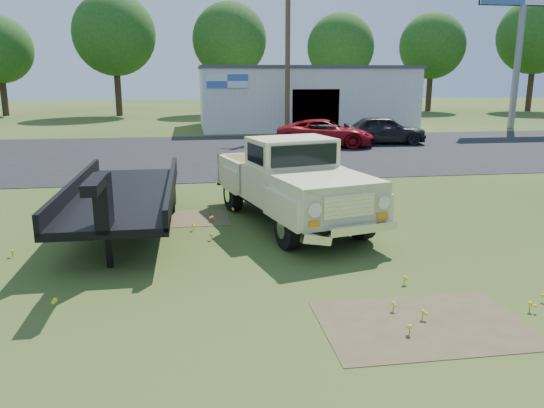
{
  "coord_description": "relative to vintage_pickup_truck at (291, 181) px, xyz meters",
  "views": [
    {
      "loc": [
        -1.78,
        -9.74,
        3.59
      ],
      "look_at": [
        -0.14,
        1.0,
        0.93
      ],
      "focal_mm": 35.0,
      "sensor_mm": 36.0,
      "label": 1
    }
  ],
  "objects": [
    {
      "name": "commercial_building",
      "position": [
        5.4,
        24.29,
        1.04
      ],
      "size": [
        14.2,
        8.2,
        4.15
      ],
      "color": "beige",
      "rests_on": "ground"
    },
    {
      "name": "dirt_patch_a",
      "position": [
        0.91,
        -5.7,
        -1.06
      ],
      "size": [
        3.0,
        2.0,
        0.01
      ],
      "primitive_type": "cube",
      "color": "brown",
      "rests_on": "ground"
    },
    {
      "name": "dirt_patch_b",
      "position": [
        -2.59,
        0.8,
        -1.06
      ],
      "size": [
        2.2,
        1.6,
        0.01
      ],
      "primitive_type": "cube",
      "color": "brown",
      "rests_on": "ground"
    },
    {
      "name": "treeline_g",
      "position": [
        31.41,
        37.3,
        6.19
      ],
      "size": [
        7.36,
        7.36,
        10.95
      ],
      "color": "#332417",
      "rests_on": "ground"
    },
    {
      "name": "treeline_d",
      "position": [
        1.41,
        37.8,
        5.55
      ],
      "size": [
        6.72,
        6.72,
        10.0
      ],
      "color": "#332417",
      "rests_on": "ground"
    },
    {
      "name": "ground",
      "position": [
        -0.59,
        -2.7,
        -1.06
      ],
      "size": [
        140.0,
        140.0,
        0.0
      ],
      "primitive_type": "plane",
      "color": "#2B4115",
      "rests_on": "ground"
    },
    {
      "name": "utility_pole_mid",
      "position": [
        3.41,
        19.3,
        3.54
      ],
      "size": [
        1.6,
        0.3,
        9.0
      ],
      "color": "#4C3823",
      "rests_on": "ground"
    },
    {
      "name": "flatbed_trailer",
      "position": [
        -3.99,
        0.12,
        -0.11
      ],
      "size": [
        2.34,
        6.98,
        1.9
      ],
      "primitive_type": null,
      "rotation": [
        0.0,
        0.0,
        -0.0
      ],
      "color": "black",
      "rests_on": "ground"
    },
    {
      "name": "vintage_pickup_truck",
      "position": [
        0.0,
        0.0,
        0.0
      ],
      "size": [
        3.64,
        6.24,
        2.13
      ],
      "primitive_type": null,
      "rotation": [
        0.0,
        0.0,
        0.25
      ],
      "color": "beige",
      "rests_on": "ground"
    },
    {
      "name": "treeline_e",
      "position": [
        11.41,
        36.3,
        4.92
      ],
      "size": [
        6.08,
        6.08,
        9.04
      ],
      "color": "#332417",
      "rests_on": "ground"
    },
    {
      "name": "treeline_f",
      "position": [
        21.41,
        38.8,
        5.24
      ],
      "size": [
        6.4,
        6.4,
        9.52
      ],
      "color": "#332417",
      "rests_on": "ground"
    },
    {
      "name": "asphalt_lot",
      "position": [
        -0.59,
        12.3,
        -1.06
      ],
      "size": [
        90.0,
        14.0,
        0.02
      ],
      "primitive_type": "cube",
      "color": "black",
      "rests_on": "ground"
    },
    {
      "name": "treeline_c",
      "position": [
        -8.59,
        36.8,
        5.87
      ],
      "size": [
        7.04,
        7.04,
        10.47
      ],
      "color": "#332417",
      "rests_on": "ground"
    },
    {
      "name": "red_pickup",
      "position": [
        4.39,
        13.81,
        -0.38
      ],
      "size": [
        5.34,
        3.61,
        1.36
      ],
      "primitive_type": "imported",
      "rotation": [
        0.0,
        0.0,
        1.27
      ],
      "color": "maroon",
      "rests_on": "ground"
    },
    {
      "name": "dark_sedan",
      "position": [
        7.72,
        14.39,
        -0.33
      ],
      "size": [
        4.55,
        2.43,
        1.47
      ],
      "primitive_type": "imported",
      "rotation": [
        0.0,
        0.0,
        1.41
      ],
      "color": "black",
      "rests_on": "ground"
    }
  ]
}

